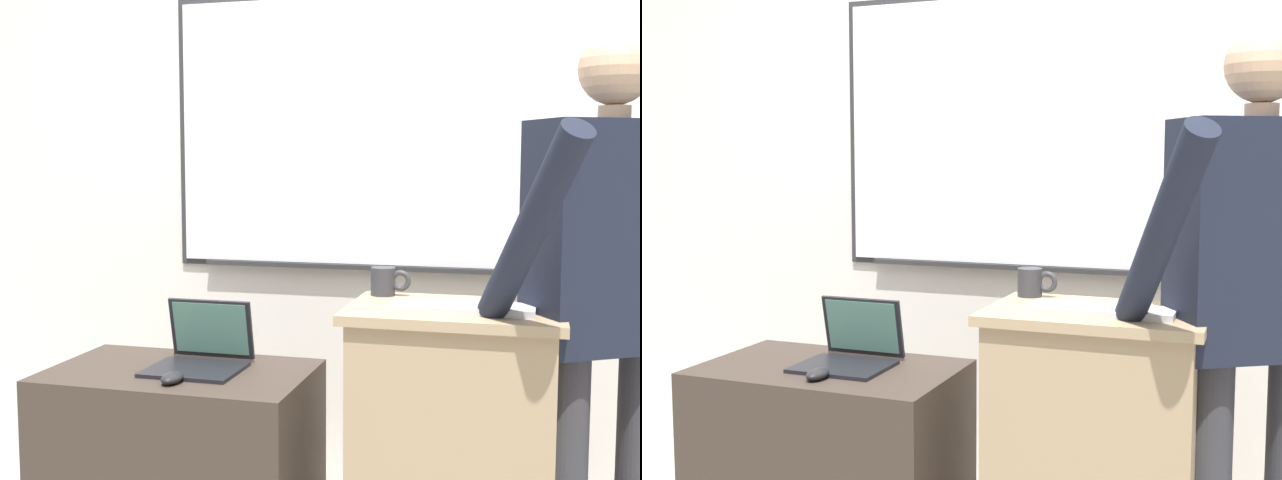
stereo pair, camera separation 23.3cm
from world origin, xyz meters
The scene contains 8 objects.
back_wall centered at (0.00, 1.35, 1.42)m, with size 6.40×0.17×2.83m.
lectern_podium centered at (0.32, 0.36, 0.49)m, with size 0.63×0.44×0.98m.
side_desk centered at (-0.56, 0.35, 0.37)m, with size 0.85×0.52×0.74m.
person_presenter centered at (0.75, 0.41, 1.04)m, with size 0.63×0.75×1.77m.
laptop centered at (-0.50, 0.41, 0.80)m, with size 0.30×0.29×0.21m.
wireless_keyboard centered at (0.35, 0.31, 0.99)m, with size 0.41×0.14×0.02m.
computer_mouse_by_laptop centered at (-0.51, 0.19, 0.76)m, with size 0.06×0.10×0.03m.
coffee_mug centered at (0.09, 0.51, 1.03)m, with size 0.13×0.08×0.09m.
Camera 2 is at (0.78, -1.91, 1.41)m, focal length 45.00 mm.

